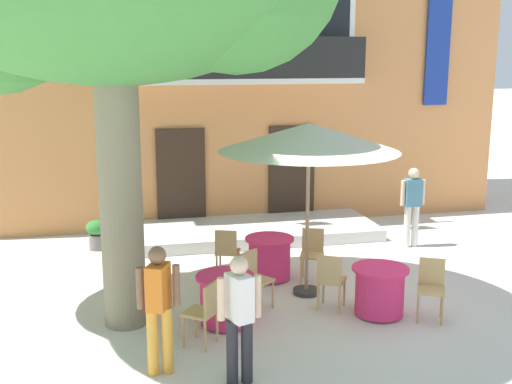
# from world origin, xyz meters

# --- Properties ---
(ground_plane) EXTENTS (120.00, 120.00, 0.00)m
(ground_plane) POSITION_xyz_m (0.00, 0.00, 0.00)
(ground_plane) COLOR silver
(building_facade) EXTENTS (13.00, 5.09, 7.50)m
(building_facade) POSITION_xyz_m (-0.70, 6.99, 3.75)
(building_facade) COLOR #CC844C
(building_facade) RESTS_ON ground
(entrance_step_platform) EXTENTS (5.66, 2.08, 0.25)m
(entrance_step_platform) POSITION_xyz_m (-0.70, 3.96, 0.12)
(entrance_step_platform) COLOR silver
(entrance_step_platform) RESTS_ON ground
(cafe_table_near_tree) EXTENTS (0.86, 0.86, 0.76)m
(cafe_table_near_tree) POSITION_xyz_m (0.37, -0.71, 0.39)
(cafe_table_near_tree) COLOR #E52D66
(cafe_table_near_tree) RESTS_ON ground
(cafe_chair_near_tree_0) EXTENTS (0.54, 0.54, 0.91)m
(cafe_chair_near_tree_0) POSITION_xyz_m (1.07, -0.99, 0.53)
(cafe_chair_near_tree_0) COLOR tan
(cafe_chair_near_tree_0) RESTS_ON ground
(cafe_chair_near_tree_1) EXTENTS (0.55, 0.55, 0.91)m
(cafe_chair_near_tree_1) POSITION_xyz_m (-0.30, -0.36, 0.53)
(cafe_chair_near_tree_1) COLOR tan
(cafe_chair_near_tree_1) RESTS_ON ground
(cafe_table_middle) EXTENTS (0.86, 0.86, 0.76)m
(cafe_table_middle) POSITION_xyz_m (-0.87, 1.23, 0.39)
(cafe_table_middle) COLOR #E52D66
(cafe_table_middle) RESTS_ON ground
(cafe_chair_middle_0) EXTENTS (0.51, 0.51, 0.91)m
(cafe_chair_middle_0) POSITION_xyz_m (-1.60, 1.42, 0.53)
(cafe_chair_middle_0) COLOR tan
(cafe_chair_middle_0) RESTS_ON ground
(cafe_chair_middle_1) EXTENTS (0.52, 0.52, 0.91)m
(cafe_chair_middle_1) POSITION_xyz_m (-0.15, 1.02, 0.53)
(cafe_chair_middle_1) COLOR tan
(cafe_chair_middle_1) RESTS_ON ground
(cafe_table_front) EXTENTS (0.86, 0.86, 0.76)m
(cafe_table_front) POSITION_xyz_m (-1.98, -0.53, 0.39)
(cafe_table_front) COLOR #E52D66
(cafe_table_front) RESTS_ON ground
(cafe_chair_front_0) EXTENTS (0.56, 0.56, 0.91)m
(cafe_chair_front_0) POSITION_xyz_m (-1.44, -0.01, 0.53)
(cafe_chair_front_0) COLOR tan
(cafe_chair_front_0) RESTS_ON ground
(cafe_chair_front_1) EXTENTS (0.56, 0.56, 0.91)m
(cafe_chair_front_1) POSITION_xyz_m (-2.38, -1.17, 0.53)
(cafe_chair_front_1) COLOR tan
(cafe_chair_front_1) RESTS_ON ground
(cafe_umbrella) EXTENTS (2.90, 2.90, 2.85)m
(cafe_umbrella) POSITION_xyz_m (-0.45, 0.39, 2.61)
(cafe_umbrella) COLOR #997A56
(cafe_umbrella) RESTS_ON ground
(ground_planter_left) EXTENTS (0.42, 0.42, 0.61)m
(ground_planter_left) POSITION_xyz_m (-3.88, 3.73, 0.35)
(ground_planter_left) COLOR slate
(ground_planter_left) RESTS_ON ground
(pedestrian_near_entrance) EXTENTS (0.53, 0.40, 1.65)m
(pedestrian_near_entrance) POSITION_xyz_m (-3.04, -1.81, 0.93)
(pedestrian_near_entrance) COLOR gold
(pedestrian_near_entrance) RESTS_ON ground
(pedestrian_mid_plaza) EXTENTS (0.53, 0.25, 1.66)m
(pedestrian_mid_plaza) POSITION_xyz_m (2.46, 2.48, 0.94)
(pedestrian_mid_plaza) COLOR silver
(pedestrian_mid_plaza) RESTS_ON ground
(pedestrian_by_tree) EXTENTS (0.53, 0.39, 1.61)m
(pedestrian_by_tree) POSITION_xyz_m (-2.13, -2.27, 0.91)
(pedestrian_by_tree) COLOR #232328
(pedestrian_by_tree) RESTS_ON ground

